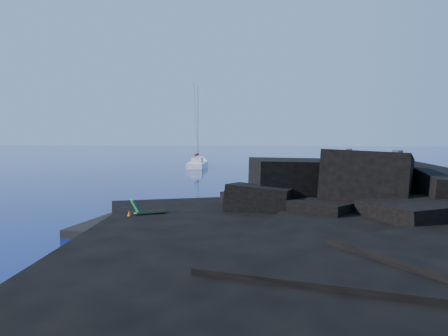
{
  "coord_description": "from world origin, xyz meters",
  "views": [
    {
      "loc": [
        9.09,
        -18.91,
        4.2
      ],
      "look_at": [
        4.97,
        12.3,
        2.0
      ],
      "focal_mm": 35.0,
      "sensor_mm": 36.0,
      "label": 1
    }
  ],
  "objects_px": {
    "sailboat": "(198,168)",
    "distant_boat_b": "(397,152)",
    "deck_chair": "(150,208)",
    "sunbather": "(217,215)",
    "marker_cone": "(129,216)",
    "distant_boat_a": "(349,151)"
  },
  "relations": [
    {
      "from": "sailboat",
      "to": "distant_boat_b",
      "type": "distance_m",
      "value": 83.54
    },
    {
      "from": "deck_chair",
      "to": "sunbather",
      "type": "xyz_separation_m",
      "value": [
        3.13,
        0.6,
        -0.38
      ]
    },
    {
      "from": "sunbather",
      "to": "marker_cone",
      "type": "height_order",
      "value": "marker_cone"
    },
    {
      "from": "deck_chair",
      "to": "distant_boat_a",
      "type": "relative_size",
      "value": 0.32
    },
    {
      "from": "marker_cone",
      "to": "distant_boat_a",
      "type": "distance_m",
      "value": 125.93
    },
    {
      "from": "distant_boat_a",
      "to": "distant_boat_b",
      "type": "distance_m",
      "value": 16.48
    },
    {
      "from": "distant_boat_a",
      "to": "sunbather",
      "type": "bearing_deg",
      "value": -88.72
    },
    {
      "from": "deck_chair",
      "to": "distant_boat_b",
      "type": "bearing_deg",
      "value": 37.05
    },
    {
      "from": "distant_boat_a",
      "to": "marker_cone",
      "type": "bearing_deg",
      "value": -90.32
    },
    {
      "from": "distant_boat_a",
      "to": "sailboat",
      "type": "bearing_deg",
      "value": -99.18
    },
    {
      "from": "marker_cone",
      "to": "sunbather",
      "type": "bearing_deg",
      "value": 19.94
    },
    {
      "from": "sailboat",
      "to": "sunbather",
      "type": "xyz_separation_m",
      "value": [
        8.56,
        -39.25,
        0.52
      ]
    },
    {
      "from": "deck_chair",
      "to": "distant_boat_b",
      "type": "xyz_separation_m",
      "value": [
        39.12,
        110.53,
        -0.9
      ]
    },
    {
      "from": "sailboat",
      "to": "distant_boat_a",
      "type": "relative_size",
      "value": 2.3
    },
    {
      "from": "sunbather",
      "to": "distant_boat_b",
      "type": "relative_size",
      "value": 0.41
    },
    {
      "from": "deck_chair",
      "to": "marker_cone",
      "type": "bearing_deg",
      "value": -165.67
    },
    {
      "from": "deck_chair",
      "to": "marker_cone",
      "type": "xyz_separation_m",
      "value": [
        -0.72,
        -0.79,
        -0.28
      ]
    },
    {
      "from": "deck_chair",
      "to": "marker_cone",
      "type": "relative_size",
      "value": 2.94
    },
    {
      "from": "sunbather",
      "to": "deck_chair",
      "type": "bearing_deg",
      "value": 161.63
    },
    {
      "from": "distant_boat_a",
      "to": "distant_boat_b",
      "type": "bearing_deg",
      "value": -31.52
    },
    {
      "from": "deck_chair",
      "to": "distant_boat_a",
      "type": "distance_m",
      "value": 125.0
    },
    {
      "from": "marker_cone",
      "to": "distant_boat_b",
      "type": "relative_size",
      "value": 0.13
    }
  ]
}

